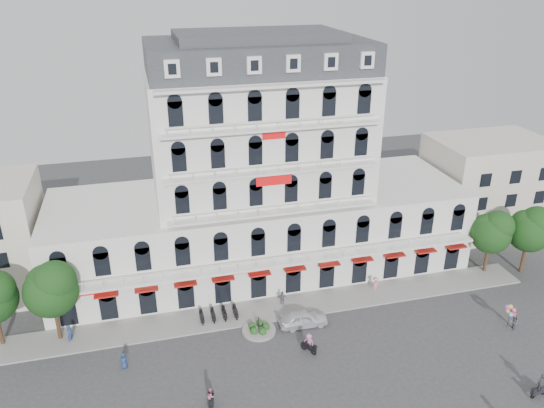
{
  "coord_description": "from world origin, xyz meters",
  "views": [
    {
      "loc": [
        -11.99,
        -33.61,
        31.57
      ],
      "look_at": [
        -0.68,
        10.0,
        11.2
      ],
      "focal_mm": 35.0,
      "sensor_mm": 36.0,
      "label": 1
    }
  ],
  "objects_px": {
    "rider_center": "(309,343)",
    "rider_northeast": "(541,385)",
    "rider_southwest": "(211,398)",
    "balloon_vendor": "(513,318)",
    "parked_car": "(303,318)"
  },
  "relations": [
    {
      "from": "parked_car",
      "to": "rider_southwest",
      "type": "bearing_deg",
      "value": 129.82
    },
    {
      "from": "balloon_vendor",
      "to": "rider_center",
      "type": "bearing_deg",
      "value": 175.14
    },
    {
      "from": "rider_center",
      "to": "rider_northeast",
      "type": "bearing_deg",
      "value": 23.07
    },
    {
      "from": "rider_center",
      "to": "rider_southwest",
      "type": "bearing_deg",
      "value": -101.56
    },
    {
      "from": "parked_car",
      "to": "rider_northeast",
      "type": "xyz_separation_m",
      "value": [
        15.47,
        -13.5,
        0.33
      ]
    },
    {
      "from": "balloon_vendor",
      "to": "rider_northeast",
      "type": "bearing_deg",
      "value": -113.16
    },
    {
      "from": "parked_car",
      "to": "rider_northeast",
      "type": "distance_m",
      "value": 20.54
    },
    {
      "from": "rider_northeast",
      "to": "rider_center",
      "type": "bearing_deg",
      "value": -39.07
    },
    {
      "from": "rider_southwest",
      "to": "rider_northeast",
      "type": "relative_size",
      "value": 0.86
    },
    {
      "from": "parked_car",
      "to": "rider_southwest",
      "type": "xyz_separation_m",
      "value": [
        -10.07,
        -8.07,
        0.16
      ]
    },
    {
      "from": "parked_car",
      "to": "rider_center",
      "type": "height_order",
      "value": "rider_center"
    },
    {
      "from": "rider_southwest",
      "to": "balloon_vendor",
      "type": "bearing_deg",
      "value": -72.93
    },
    {
      "from": "rider_center",
      "to": "balloon_vendor",
      "type": "bearing_deg",
      "value": 49.13
    },
    {
      "from": "parked_car",
      "to": "balloon_vendor",
      "type": "xyz_separation_m",
      "value": [
        18.9,
        -5.48,
        0.49
      ]
    },
    {
      "from": "rider_southwest",
      "to": "balloon_vendor",
      "type": "height_order",
      "value": "balloon_vendor"
    }
  ]
}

